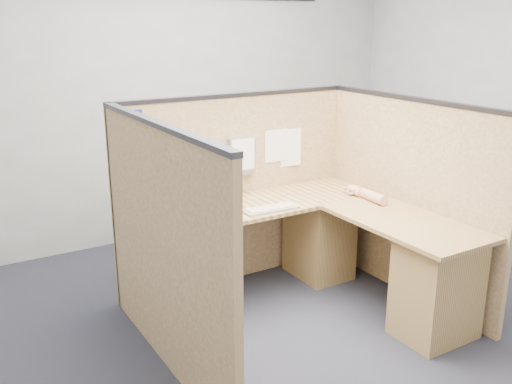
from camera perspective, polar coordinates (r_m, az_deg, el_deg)
floor at (r=4.12m, az=5.19°, el=-13.35°), size 5.00×5.00×0.00m
wall_back at (r=5.57m, az=-8.41°, el=9.76°), size 5.00×0.00×5.00m
cubicle_partitions at (r=4.12m, az=1.97°, el=-1.53°), size 2.06×1.83×1.53m
l_desk at (r=4.24m, az=5.06°, el=-6.45°), size 1.95×1.75×0.73m
laptop at (r=4.26m, az=-6.24°, el=-0.63°), size 0.41×0.41×0.26m
keyboard at (r=4.16m, az=1.49°, el=-1.70°), size 0.42×0.16×0.03m
mouse at (r=4.61m, az=9.67°, el=0.04°), size 0.12×0.09×0.05m
hand_forearm at (r=4.51m, az=10.99°, el=-0.21°), size 0.12×0.41×0.09m
blue_poster at (r=4.09m, az=-12.41°, el=6.29°), size 0.18×0.02×0.24m
american_flag at (r=4.12m, az=-11.52°, el=4.75°), size 0.19×0.01×0.32m
file_holder at (r=4.48m, az=-1.45°, el=3.61°), size 0.23×0.05×0.29m
paper_left at (r=4.73m, az=3.19°, el=4.44°), size 0.24×0.04×0.31m
paper_right at (r=4.67m, az=2.03°, el=4.65°), size 0.21×0.01×0.27m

